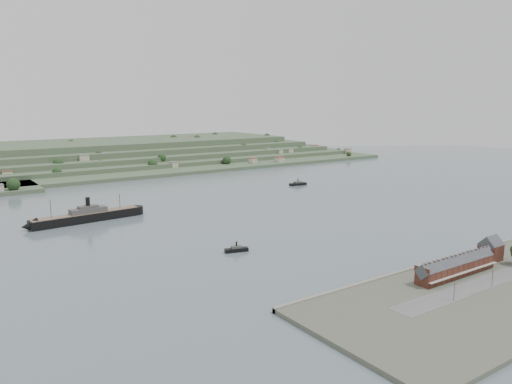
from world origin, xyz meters
TOP-DOWN VIEW (x-y plane):
  - ground at (0.00, 0.00)m, footprint 1400.00×1400.00m
  - near_shore at (0.00, -186.75)m, footprint 220.00×80.00m
  - terrace_row at (-10.00, -168.02)m, footprint 55.60×9.80m
  - gabled_building at (27.50, -164.00)m, footprint 10.40×10.18m
  - far_peninsula at (27.91, 393.10)m, footprint 760.00×309.00m
  - steamship at (-129.09, 60.47)m, footprint 91.30×18.19m
  - tugboat at (-75.80, -66.26)m, footprint 14.57×7.39m
  - ferry_east at (106.11, 97.27)m, footprint 19.75×7.86m

SIDE VIEW (x-z plane):
  - ground at x=0.00m, z-range 0.00..0.00m
  - near_shore at x=0.00m, z-range -0.29..2.31m
  - tugboat at x=-75.80m, z-range -1.62..4.71m
  - ferry_east at x=106.11m, z-range -1.87..5.34m
  - steamship at x=-129.09m, z-range -6.90..14.99m
  - terrace_row at x=-10.00m, z-range 1.30..12.38m
  - gabled_building at x=27.50m, z-range 1.14..15.23m
  - far_peninsula at x=27.91m, z-range -3.12..26.88m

